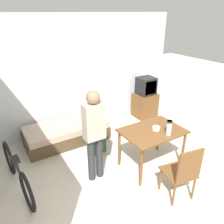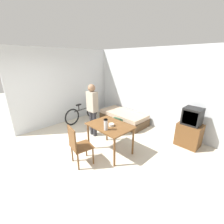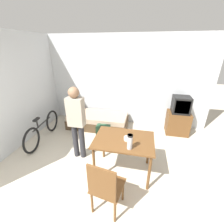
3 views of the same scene
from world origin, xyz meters
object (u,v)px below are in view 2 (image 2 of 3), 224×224
Objects in this scene: wooden_chair at (77,144)px; person_standing at (92,107)px; bicycle at (83,113)px; daybed at (123,117)px; backpack at (117,125)px; dining_table at (110,129)px; tv at (190,129)px; thermos_flask at (106,124)px; mate_bowl at (111,125)px.

wooden_chair is 1.51m from person_standing.
bicycle is 1.44m from person_standing.
backpack reaches higher than daybed.
wooden_chair is (0.90, -2.57, 0.33)m from daybed.
dining_table is 2.38m from bicycle.
person_standing reaches higher than dining_table.
wooden_chair is at bearing -36.30° from bicycle.
bicycle is at bearing 143.70° from wooden_chair.
dining_table is at bearing -13.40° from person_standing.
tv reaches higher than wooden_chair.
thermos_flask is 1.97× the size of mate_bowl.
dining_table is at bearing 167.63° from mate_bowl.
tv is (2.36, 0.11, 0.29)m from daybed.
tv is 2.18m from backpack.
dining_table is at bearing -58.33° from daybed.
daybed is at bearing -177.22° from tv.
mate_bowl is 0.29× the size of backpack.
thermos_flask is (1.17, -1.94, 0.71)m from daybed.
wooden_chair is 1.91m from backpack.
tv is at bearing 61.42° from wooden_chair.
tv is 0.68× the size of person_standing.
dining_table is at bearing 116.67° from thermos_flask.
thermos_flask is (0.27, 0.63, 0.38)m from wooden_chair.
bicycle is at bearing 163.53° from mate_bowl.
dining_table is 0.67× the size of bicycle.
tv is 3.76m from bicycle.
tv is at bearing 17.47° from bicycle.
backpack is at bearing -156.38° from tv.
person_standing is at bearing 128.54° from wooden_chair.
daybed is 1.12× the size of bicycle.
mate_bowl is at bearing -124.63° from tv.
backpack is at bearing 125.42° from dining_table.
daybed is 1.64× the size of tv.
person_standing is (-0.90, 1.13, 0.42)m from wooden_chair.
daybed is at bearing 121.67° from dining_table.
dining_table is 0.90m from wooden_chair.
mate_bowl is (0.21, 0.87, 0.27)m from wooden_chair.
mate_bowl is at bearing -52.35° from backpack.
person_standing reaches higher than tv.
thermos_flask is at bearing -120.09° from tv.
daybed is at bearing 39.70° from bicycle.
dining_table is 1.23m from backpack.
mate_bowl is at bearing -13.34° from person_standing.
backpack is at bearing -63.42° from daybed.
mate_bowl is at bearing 104.25° from thermos_flask.
daybed is at bearing 123.08° from mate_bowl.
thermos_flask is at bearing -21.28° from bicycle.
thermos_flask reaches higher than wooden_chair.
tv reaches higher than backpack.
backpack is at bearing 123.67° from thermos_flask.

